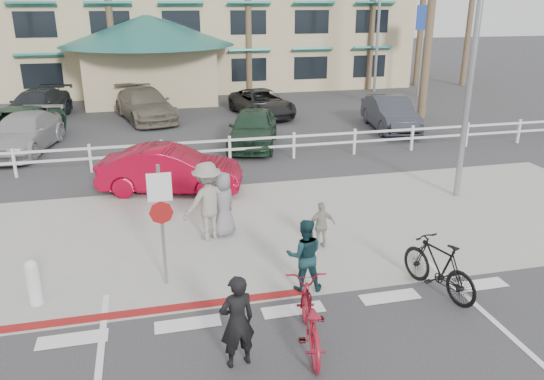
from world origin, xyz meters
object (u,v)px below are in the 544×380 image
object	(u,v)px
bike_red	(309,317)
car_white_sedan	(170,170)
bike_black	(439,267)
sign_post	(162,220)

from	to	relation	value
bike_red	car_white_sedan	size ratio (longest dim) A/B	0.48
bike_black	car_white_sedan	bearing A→B (deg)	-72.43
sign_post	bike_black	bearing A→B (deg)	-17.09
car_white_sedan	bike_black	bearing A→B (deg)	-131.16
bike_black	car_white_sedan	xyz separation A→B (m)	(-4.84, 7.34, 0.12)
sign_post	bike_black	size ratio (longest dim) A/B	1.50
bike_red	bike_black	size ratio (longest dim) A/B	1.07
car_white_sedan	bike_red	bearing A→B (deg)	-152.36
bike_black	bike_red	bearing A→B (deg)	3.40
bike_red	sign_post	bearing A→B (deg)	-39.83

